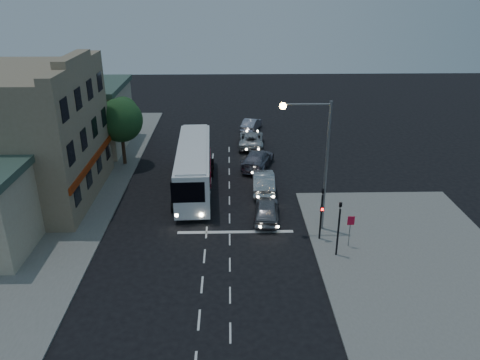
{
  "coord_description": "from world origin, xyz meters",
  "views": [
    {
      "loc": [
        1.65,
        -26.21,
        16.11
      ],
      "look_at": [
        2.41,
        5.97,
        2.2
      ],
      "focal_mm": 35.0,
      "sensor_mm": 36.0,
      "label": 1
    }
  ],
  "objects_px": {
    "car_suv": "(267,210)",
    "street_tree": "(120,118)",
    "traffic_signal_side": "(339,222)",
    "car_sedan_c": "(251,139)",
    "car_extra": "(251,124)",
    "traffic_signal_main": "(322,208)",
    "regulatory_sign": "(350,226)",
    "tour_bus": "(194,166)",
    "car_sedan_a": "(263,182)",
    "car_sedan_b": "(258,159)",
    "streetlight": "(317,152)"
  },
  "relations": [
    {
      "from": "car_sedan_a",
      "to": "car_sedan_b",
      "type": "distance_m",
      "value": 5.25
    },
    {
      "from": "tour_bus",
      "to": "street_tree",
      "type": "relative_size",
      "value": 2.0
    },
    {
      "from": "tour_bus",
      "to": "car_sedan_c",
      "type": "distance_m",
      "value": 11.91
    },
    {
      "from": "street_tree",
      "to": "traffic_signal_side",
      "type": "bearing_deg",
      "value": -44.5
    },
    {
      "from": "tour_bus",
      "to": "regulatory_sign",
      "type": "relative_size",
      "value": 5.64
    },
    {
      "from": "car_sedan_c",
      "to": "car_suv",
      "type": "bearing_deg",
      "value": 94.57
    },
    {
      "from": "car_suv",
      "to": "street_tree",
      "type": "xyz_separation_m",
      "value": [
        -12.49,
        11.22,
        3.74
      ]
    },
    {
      "from": "car_sedan_c",
      "to": "car_extra",
      "type": "height_order",
      "value": "car_sedan_c"
    },
    {
      "from": "traffic_signal_side",
      "to": "streetlight",
      "type": "relative_size",
      "value": 0.46
    },
    {
      "from": "traffic_signal_side",
      "to": "street_tree",
      "type": "bearing_deg",
      "value": 135.5
    },
    {
      "from": "car_sedan_a",
      "to": "regulatory_sign",
      "type": "height_order",
      "value": "regulatory_sign"
    },
    {
      "from": "car_sedan_c",
      "to": "regulatory_sign",
      "type": "bearing_deg",
      "value": 108.19
    },
    {
      "from": "car_sedan_b",
      "to": "streetlight",
      "type": "xyz_separation_m",
      "value": [
        3.12,
        -11.84,
        4.95
      ]
    },
    {
      "from": "car_sedan_c",
      "to": "streetlight",
      "type": "xyz_separation_m",
      "value": [
        3.44,
        -17.75,
        4.98
      ]
    },
    {
      "from": "car_suv",
      "to": "traffic_signal_side",
      "type": "xyz_separation_m",
      "value": [
        4.02,
        -5.0,
        1.66
      ]
    },
    {
      "from": "streetlight",
      "to": "street_tree",
      "type": "distance_m",
      "value": 20.19
    },
    {
      "from": "car_suv",
      "to": "car_sedan_b",
      "type": "height_order",
      "value": "car_sedan_b"
    },
    {
      "from": "traffic_signal_side",
      "to": "street_tree",
      "type": "xyz_separation_m",
      "value": [
        -16.51,
        16.22,
        2.08
      ]
    },
    {
      "from": "car_suv",
      "to": "car_sedan_b",
      "type": "bearing_deg",
      "value": -84.06
    },
    {
      "from": "car_suv",
      "to": "car_sedan_c",
      "type": "relative_size",
      "value": 0.82
    },
    {
      "from": "tour_bus",
      "to": "car_extra",
      "type": "relative_size",
      "value": 2.88
    },
    {
      "from": "tour_bus",
      "to": "traffic_signal_side",
      "type": "xyz_separation_m",
      "value": [
        9.56,
        -10.49,
        0.38
      ]
    },
    {
      "from": "car_sedan_a",
      "to": "car_suv",
      "type": "bearing_deg",
      "value": 90.73
    },
    {
      "from": "car_sedan_b",
      "to": "regulatory_sign",
      "type": "bearing_deg",
      "value": 126.83
    },
    {
      "from": "regulatory_sign",
      "to": "car_extra",
      "type": "bearing_deg",
      "value": 101.28
    },
    {
      "from": "traffic_signal_main",
      "to": "street_tree",
      "type": "height_order",
      "value": "street_tree"
    },
    {
      "from": "tour_bus",
      "to": "car_extra",
      "type": "distance_m",
      "value": 17.12
    },
    {
      "from": "streetlight",
      "to": "car_sedan_c",
      "type": "bearing_deg",
      "value": 100.97
    },
    {
      "from": "car_sedan_a",
      "to": "car_sedan_b",
      "type": "bearing_deg",
      "value": -86.02
    },
    {
      "from": "car_extra",
      "to": "car_sedan_b",
      "type": "bearing_deg",
      "value": 107.65
    },
    {
      "from": "car_suv",
      "to": "traffic_signal_main",
      "type": "bearing_deg",
      "value": 143.25
    },
    {
      "from": "regulatory_sign",
      "to": "street_tree",
      "type": "relative_size",
      "value": 0.35
    },
    {
      "from": "traffic_signal_main",
      "to": "traffic_signal_side",
      "type": "xyz_separation_m",
      "value": [
        0.7,
        -1.98,
        0.0
      ]
    },
    {
      "from": "car_sedan_a",
      "to": "car_sedan_c",
      "type": "relative_size",
      "value": 0.91
    },
    {
      "from": "regulatory_sign",
      "to": "streetlight",
      "type": "bearing_deg",
      "value": 128.75
    },
    {
      "from": "street_tree",
      "to": "car_extra",
      "type": "bearing_deg",
      "value": 40.15
    },
    {
      "from": "tour_bus",
      "to": "street_tree",
      "type": "bearing_deg",
      "value": 138.37
    },
    {
      "from": "car_sedan_a",
      "to": "traffic_signal_main",
      "type": "relative_size",
      "value": 1.2
    },
    {
      "from": "car_suv",
      "to": "street_tree",
      "type": "height_order",
      "value": "street_tree"
    },
    {
      "from": "car_sedan_a",
      "to": "streetlight",
      "type": "height_order",
      "value": "streetlight"
    },
    {
      "from": "regulatory_sign",
      "to": "street_tree",
      "type": "height_order",
      "value": "street_tree"
    },
    {
      "from": "car_suv",
      "to": "car_sedan_b",
      "type": "distance_m",
      "value": 10.24
    },
    {
      "from": "traffic_signal_side",
      "to": "car_sedan_a",
      "type": "bearing_deg",
      "value": 111.34
    },
    {
      "from": "car_sedan_c",
      "to": "car_sedan_b",
      "type": "bearing_deg",
      "value": 96.29
    },
    {
      "from": "traffic_signal_main",
      "to": "car_suv",
      "type": "bearing_deg",
      "value": 137.67
    },
    {
      "from": "traffic_signal_main",
      "to": "car_sedan_b",
      "type": "bearing_deg",
      "value": 104.3
    },
    {
      "from": "tour_bus",
      "to": "traffic_signal_side",
      "type": "relative_size",
      "value": 3.02
    },
    {
      "from": "car_suv",
      "to": "car_sedan_a",
      "type": "xyz_separation_m",
      "value": [
        0.11,
        4.99,
        0.06
      ]
    },
    {
      "from": "street_tree",
      "to": "car_suv",
      "type": "bearing_deg",
      "value": -41.94
    },
    {
      "from": "car_sedan_a",
      "to": "car_extra",
      "type": "relative_size",
      "value": 1.15
    }
  ]
}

